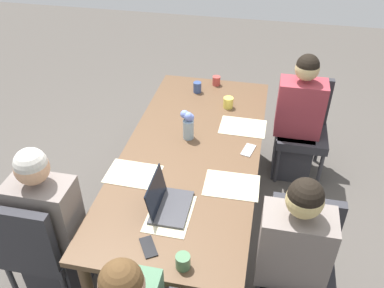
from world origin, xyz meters
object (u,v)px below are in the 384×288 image
at_px(person_far_right_near, 297,124).
at_px(flower_vase, 188,124).
at_px(chair_near_left_mid, 38,243).
at_px(chair_far_right_near, 303,123).
at_px(coffee_mug_centre_right, 183,262).
at_px(coffee_mug_near_right, 228,103).
at_px(phone_silver, 248,150).
at_px(chair_far_left_near, 299,261).
at_px(dining_table, 192,157).
at_px(coffee_mug_near_left, 216,81).
at_px(person_far_left_near, 290,266).
at_px(coffee_mug_centre_left, 197,87).
at_px(phone_black, 148,247).
at_px(laptop_head_right_left_far, 167,203).
at_px(person_near_left_mid, 51,233).

bearing_deg(person_far_right_near, flower_vase, -51.19).
height_order(chair_near_left_mid, chair_far_right_near, same).
distance_m(flower_vase, coffee_mug_centre_right, 1.19).
xyz_separation_m(coffee_mug_near_right, phone_silver, (0.58, 0.23, -0.04)).
xyz_separation_m(coffee_mug_centre_right, phone_silver, (-1.09, 0.24, -0.04)).
bearing_deg(flower_vase, chair_far_left_near, 47.00).
height_order(dining_table, flower_vase, flower_vase).
height_order(dining_table, chair_near_left_mid, chair_near_left_mid).
bearing_deg(phone_silver, chair_far_right_near, -14.46).
height_order(chair_far_right_near, phone_silver, chair_far_right_near).
bearing_deg(coffee_mug_near_left, person_far_right_near, 75.15).
height_order(person_far_right_near, coffee_mug_near_right, person_far_right_near).
bearing_deg(chair_far_left_near, coffee_mug_near_right, -154.50).
distance_m(person_far_left_near, chair_near_left_mid, 1.57).
distance_m(coffee_mug_centre_left, phone_black, 1.80).
bearing_deg(coffee_mug_centre_right, person_far_right_near, 161.28).
relative_size(chair_far_left_near, person_far_left_near, 0.75).
bearing_deg(phone_silver, phone_black, 169.04).
bearing_deg(coffee_mug_near_right, chair_far_right_near, 110.53).
relative_size(person_far_left_near, phone_black, 7.97).
xyz_separation_m(person_far_right_near, coffee_mug_centre_right, (1.85, -0.63, 0.25)).
height_order(flower_vase, laptop_head_right_left_far, flower_vase).
bearing_deg(chair_near_left_mid, coffee_mug_centre_right, 80.92).
height_order(chair_far_left_near, coffee_mug_near_left, chair_far_left_near).
bearing_deg(phone_silver, flower_vase, 94.89).
bearing_deg(laptop_head_right_left_far, coffee_mug_centre_right, 25.61).
bearing_deg(coffee_mug_near_left, flower_vase, -5.01).
bearing_deg(laptop_head_right_left_far, phone_silver, 147.60).
bearing_deg(person_far_left_near, coffee_mug_centre_right, -64.16).
bearing_deg(flower_vase, chair_near_left_mid, -37.08).
xyz_separation_m(chair_far_left_near, chair_far_right_near, (-1.57, 0.04, 0.00)).
bearing_deg(dining_table, person_far_left_near, 45.25).
bearing_deg(person_far_left_near, chair_far_left_near, 141.24).
bearing_deg(chair_far_right_near, person_near_left_mid, -43.61).
relative_size(laptop_head_right_left_far, coffee_mug_near_left, 3.81).
height_order(chair_far_left_near, coffee_mug_near_right, chair_far_left_near).
bearing_deg(coffee_mug_centre_right, chair_far_left_near, 119.05).
relative_size(person_far_left_near, person_near_left_mid, 1.00).
bearing_deg(phone_black, dining_table, 144.76).
distance_m(person_far_left_near, flower_vase, 1.24).
relative_size(chair_far_left_near, phone_black, 6.00).
relative_size(dining_table, laptop_head_right_left_far, 7.07).
height_order(chair_far_left_near, person_far_left_near, person_far_left_near).
bearing_deg(laptop_head_right_left_far, phone_black, -4.19).
distance_m(person_far_right_near, coffee_mug_near_right, 0.68).
distance_m(dining_table, chair_far_left_near, 1.06).
xyz_separation_m(chair_far_right_near, phone_black, (1.84, -0.90, 0.24)).
bearing_deg(person_far_right_near, chair_far_left_near, 0.65).
height_order(person_far_left_near, person_far_right_near, same).
relative_size(chair_near_left_mid, chair_far_right_near, 1.00).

